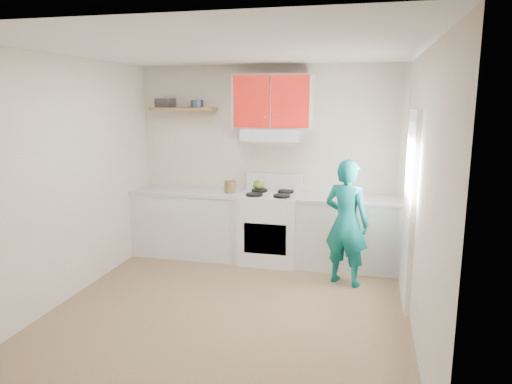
% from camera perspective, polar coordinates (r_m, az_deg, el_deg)
% --- Properties ---
extents(floor, '(3.80, 3.80, 0.00)m').
position_cam_1_polar(floor, '(5.01, -3.22, -14.17)').
color(floor, brown).
rests_on(floor, ground).
extents(ceiling, '(3.60, 3.80, 0.04)m').
position_cam_1_polar(ceiling, '(4.54, -3.60, 16.94)').
color(ceiling, white).
rests_on(ceiling, floor).
extents(back_wall, '(3.60, 0.04, 2.60)m').
position_cam_1_polar(back_wall, '(6.42, 1.48, 3.66)').
color(back_wall, beige).
rests_on(back_wall, floor).
extents(front_wall, '(3.60, 0.04, 2.60)m').
position_cam_1_polar(front_wall, '(2.89, -14.34, -6.20)').
color(front_wall, beige).
rests_on(front_wall, floor).
extents(left_wall, '(0.04, 3.80, 2.60)m').
position_cam_1_polar(left_wall, '(5.40, -22.04, 1.38)').
color(left_wall, beige).
rests_on(left_wall, floor).
extents(right_wall, '(0.04, 3.80, 2.60)m').
position_cam_1_polar(right_wall, '(4.44, 19.46, -0.41)').
color(right_wall, beige).
rests_on(right_wall, floor).
extents(door, '(0.05, 0.85, 2.05)m').
position_cam_1_polar(door, '(5.17, 18.20, -1.85)').
color(door, white).
rests_on(door, floor).
extents(door_glass, '(0.01, 0.55, 0.95)m').
position_cam_1_polar(door_glass, '(5.10, 18.19, 2.82)').
color(door_glass, white).
rests_on(door_glass, door).
extents(counter_left, '(1.52, 0.60, 0.90)m').
position_cam_1_polar(counter_left, '(6.60, -8.00, -3.77)').
color(counter_left, silver).
rests_on(counter_left, floor).
extents(counter_right, '(1.32, 0.60, 0.90)m').
position_cam_1_polar(counter_right, '(6.17, 11.31, -4.94)').
color(counter_right, silver).
rests_on(counter_right, floor).
extents(stove, '(0.76, 0.65, 0.92)m').
position_cam_1_polar(stove, '(6.26, 1.72, -4.40)').
color(stove, white).
rests_on(stove, floor).
extents(range_hood, '(0.76, 0.44, 0.15)m').
position_cam_1_polar(range_hood, '(6.15, 1.99, 7.02)').
color(range_hood, silver).
rests_on(range_hood, back_wall).
extents(upper_cabinets, '(1.02, 0.33, 0.70)m').
position_cam_1_polar(upper_cabinets, '(6.18, 2.12, 10.99)').
color(upper_cabinets, red).
rests_on(upper_cabinets, back_wall).
extents(shelf, '(0.90, 0.30, 0.04)m').
position_cam_1_polar(shelf, '(6.56, -8.81, 10.01)').
color(shelf, brown).
rests_on(shelf, back_wall).
extents(books, '(0.27, 0.22, 0.12)m').
position_cam_1_polar(books, '(6.67, -11.03, 10.63)').
color(books, '#363037').
rests_on(books, shelf).
extents(tin, '(0.20, 0.20, 0.10)m').
position_cam_1_polar(tin, '(6.45, -7.21, 10.64)').
color(tin, '#333D4C').
rests_on(tin, shelf).
extents(kettle, '(0.19, 0.19, 0.15)m').
position_cam_1_polar(kettle, '(6.43, 0.34, 0.91)').
color(kettle, '#578224').
rests_on(kettle, stove).
extents(crock, '(0.20, 0.20, 0.18)m').
position_cam_1_polar(crock, '(6.23, -3.18, 0.55)').
color(crock, brown).
rests_on(crock, counter_left).
extents(cutting_board, '(0.38, 0.32, 0.02)m').
position_cam_1_polar(cutting_board, '(6.06, 9.99, -0.71)').
color(cutting_board, olive).
rests_on(cutting_board, counter_right).
extents(silicone_mat, '(0.37, 0.33, 0.01)m').
position_cam_1_polar(silicone_mat, '(5.96, 13.97, -1.13)').
color(silicone_mat, red).
rests_on(silicone_mat, counter_right).
extents(person, '(0.64, 0.53, 1.48)m').
position_cam_1_polar(person, '(5.53, 10.98, -3.69)').
color(person, '#0A625E').
rests_on(person, floor).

